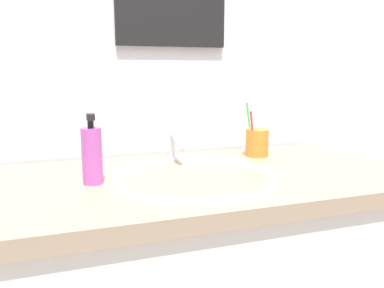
{
  "coord_description": "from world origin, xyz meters",
  "views": [
    {
      "loc": [
        -0.38,
        -1.02,
        1.17
      ],
      "look_at": [
        -0.03,
        0.0,
        0.96
      ],
      "focal_mm": 36.25,
      "sensor_mm": 36.0,
      "label": 1
    }
  ],
  "objects": [
    {
      "name": "tiled_wall_back",
      "position": [
        0.0,
        0.35,
        1.2
      ],
      "size": [
        2.42,
        0.04,
        2.4
      ],
      "primitive_type": "cube",
      "color": "silver",
      "rests_on": "ground"
    },
    {
      "name": "toothbrush_red",
      "position": [
        0.23,
        0.15,
        0.98
      ],
      "size": [
        0.03,
        0.02,
        0.18
      ],
      "color": "red",
      "rests_on": "toothbrush_cup"
    },
    {
      "name": "faucet",
      "position": [
        -0.03,
        0.2,
        0.94
      ],
      "size": [
        0.02,
        0.16,
        0.13
      ],
      "color": "silver",
      "rests_on": "sink_basin"
    },
    {
      "name": "soap_dispenser",
      "position": [
        -0.31,
        0.01,
        0.95
      ],
      "size": [
        0.05,
        0.06,
        0.19
      ],
      "color": "#B24CA5",
      "rests_on": "vanity_counter"
    },
    {
      "name": "sink_basin",
      "position": [
        -0.03,
        -0.03,
        0.83
      ],
      "size": [
        0.47,
        0.47,
        0.11
      ],
      "color": "white",
      "rests_on": "vanity_counter"
    },
    {
      "name": "toothbrush_green",
      "position": [
        0.26,
        0.22,
        0.99
      ],
      "size": [
        0.03,
        0.05,
        0.2
      ],
      "color": "green",
      "rests_on": "toothbrush_cup"
    },
    {
      "name": "toothbrush_cup",
      "position": [
        0.27,
        0.17,
        0.92
      ],
      "size": [
        0.08,
        0.08,
        0.09
      ],
      "primitive_type": "cylinder",
      "color": "orange",
      "rests_on": "vanity_counter"
    }
  ]
}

